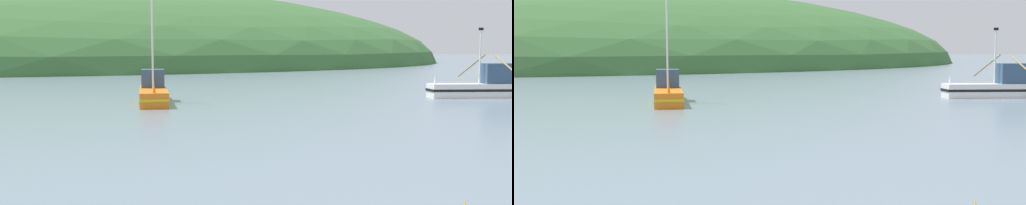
{
  "view_description": "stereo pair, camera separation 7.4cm",
  "coord_description": "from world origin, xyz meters",
  "views": [
    {
      "loc": [
        -9.16,
        5.69,
        3.64
      ],
      "look_at": [
        -2.1,
        28.9,
        1.4
      ],
      "focal_mm": 41.59,
      "sensor_mm": 36.0,
      "label": 1
    },
    {
      "loc": [
        -9.08,
        5.67,
        3.64
      ],
      "look_at": [
        -2.1,
        28.9,
        1.4
      ],
      "focal_mm": 41.59,
      "sensor_mm": 36.0,
      "label": 2
    }
  ],
  "objects": [
    {
      "name": "fishing_boat_orange",
      "position": [
        -4.28,
        45.36,
        0.69
      ],
      "size": [
        2.68,
        8.69,
        7.21
      ],
      "rotation": [
        0.0,
        0.0,
        4.6
      ],
      "color": "orange",
      "rests_on": "ground"
    },
    {
      "name": "hill_mid_right",
      "position": [
        -20.68,
        170.41,
        0.0
      ],
      "size": [
        215.05,
        172.04,
        38.58
      ],
      "primitive_type": "ellipsoid",
      "color": "#386633",
      "rests_on": "ground"
    },
    {
      "name": "fishing_boat_white",
      "position": [
        19.99,
        42.25,
        0.78
      ],
      "size": [
        9.06,
        10.86,
        5.11
      ],
      "rotation": [
        0.0,
        0.0,
        2.91
      ],
      "color": "white",
      "rests_on": "ground"
    }
  ]
}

